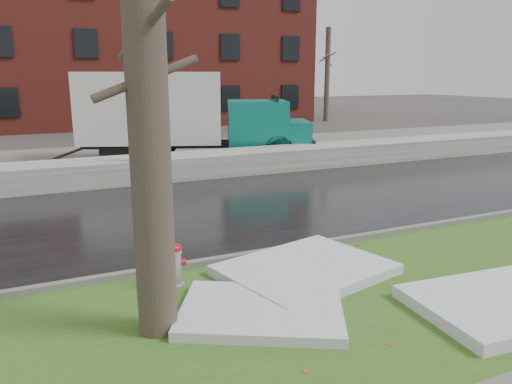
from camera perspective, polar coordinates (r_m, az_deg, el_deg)
name	(u,v)px	position (r m, az deg, el deg)	size (l,w,h in m)	color
ground	(290,276)	(8.44, 3.92, -9.59)	(120.00, 120.00, 0.00)	#47423D
verge	(332,306)	(7.46, 8.64, -12.76)	(60.00, 4.50, 0.04)	#2D511B
road	(203,210)	(12.35, -6.12, -2.11)	(60.00, 7.00, 0.03)	black
parking_lot	(133,159)	(20.42, -13.85, 3.69)	(60.00, 9.00, 0.03)	slate
curb	(264,253)	(9.24, 0.94, -7.02)	(60.00, 0.15, 0.14)	slate
snowbank	(160,168)	(16.22, -10.94, 2.72)	(60.00, 1.60, 0.75)	#BAB6AA
brick_building	(109,49)	(37.29, -16.45, 15.39)	(26.00, 12.00, 10.00)	maroon
bg_tree_right	(327,74)	(36.60, 8.14, 13.22)	(1.40, 1.62, 6.50)	brown
fire_hydrant	(174,263)	(7.88, -9.35, -7.97)	(0.37, 0.31, 0.75)	#94989C
tree	(147,84)	(6.04, -12.39, 11.96)	(1.29, 1.53, 6.21)	brown
box_truck	(180,114)	(19.62, -8.69, 8.77)	(10.05, 5.25, 3.38)	black
worker	(138,133)	(15.30, -13.28, 6.62)	(0.62, 0.41, 1.69)	black
snow_patch_near	(305,269)	(8.42, 5.68, -8.80)	(2.60, 2.00, 0.16)	silver
snow_patch_far	(261,311)	(7.04, 0.63, -13.44)	(2.20, 1.60, 0.14)	silver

